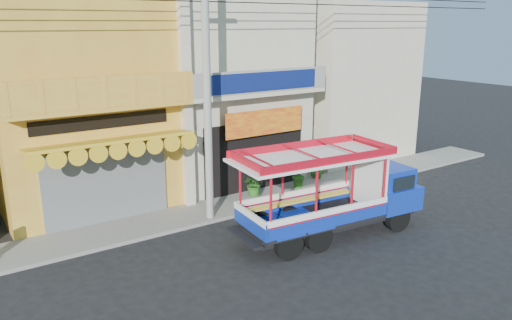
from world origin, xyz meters
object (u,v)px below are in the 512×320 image
(utility_pole, at_px, (211,75))
(songthaew_truck, at_px, (342,191))
(potted_plant_b, at_px, (297,175))
(potted_plant_a, at_px, (254,184))
(potted_plant_c, at_px, (317,168))

(utility_pole, xyz_separation_m, songthaew_truck, (2.92, -3.29, -3.60))
(utility_pole, bearing_deg, potted_plant_b, 10.98)
(potted_plant_a, height_order, potted_plant_c, potted_plant_a)
(songthaew_truck, bearing_deg, utility_pole, 131.56)
(potted_plant_a, distance_m, potted_plant_c, 3.56)
(utility_pole, distance_m, potted_plant_b, 6.22)
(potted_plant_a, relative_size, potted_plant_b, 0.83)
(potted_plant_a, bearing_deg, utility_pole, 162.62)
(potted_plant_b, xyz_separation_m, potted_plant_c, (1.56, 0.55, -0.10))
(utility_pole, relative_size, potted_plant_b, 25.17)
(potted_plant_a, bearing_deg, potted_plant_b, -47.62)
(utility_pole, height_order, potted_plant_b, utility_pole)
(potted_plant_a, bearing_deg, songthaew_truck, -124.38)
(potted_plant_c, bearing_deg, utility_pole, -47.50)
(potted_plant_b, bearing_deg, utility_pole, 62.84)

